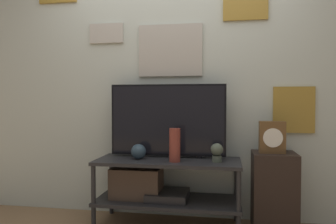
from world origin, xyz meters
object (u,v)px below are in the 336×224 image
object	(u,v)px
television	(168,120)
vase_tall_ceramic	(175,145)
vase_round_glass	(139,152)
mantel_clock	(272,137)
decorative_bust	(217,152)

from	to	relation	value
television	vase_tall_ceramic	xyz separation A→B (m)	(0.10, -0.21, -0.20)
vase_tall_ceramic	vase_round_glass	world-z (taller)	vase_tall_ceramic
vase_tall_ceramic	mantel_clock	world-z (taller)	mantel_clock
vase_round_glass	mantel_clock	distance (m)	1.18
decorative_bust	mantel_clock	xyz separation A→B (m)	(0.47, 0.10, 0.12)
television	vase_round_glass	world-z (taller)	television
vase_tall_ceramic	vase_round_glass	size ratio (longest dim) A/B	2.12
vase_tall_ceramic	television	bearing A→B (deg)	115.49
television	vase_round_glass	bearing A→B (deg)	-151.82
vase_tall_ceramic	decorative_bust	size ratio (longest dim) A/B	1.79
television	mantel_clock	world-z (taller)	television
television	decorative_bust	bearing A→B (deg)	-19.24
vase_round_glass	mantel_clock	world-z (taller)	mantel_clock
vase_round_glass	decorative_bust	xyz separation A→B (m)	(0.70, -0.03, 0.02)
decorative_bust	mantel_clock	distance (m)	0.50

